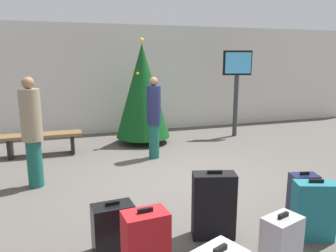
% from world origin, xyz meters
% --- Properties ---
extents(ground_plane, '(16.00, 16.00, 0.00)m').
position_xyz_m(ground_plane, '(0.00, 0.00, 0.00)').
color(ground_plane, '#514C47').
extents(back_wall, '(16.00, 0.20, 2.99)m').
position_xyz_m(back_wall, '(0.00, 4.27, 1.50)').
color(back_wall, beige).
rests_on(back_wall, ground_plane).
extents(holiday_tree, '(1.33, 1.33, 2.56)m').
position_xyz_m(holiday_tree, '(-0.01, 2.81, 1.30)').
color(holiday_tree, '#4C3319').
rests_on(holiday_tree, ground_plane).
extents(flight_info_kiosk, '(0.75, 0.28, 2.28)m').
position_xyz_m(flight_info_kiosk, '(2.53, 2.72, 1.56)').
color(flight_info_kiosk, '#333338').
rests_on(flight_info_kiosk, ground_plane).
extents(waiting_bench, '(1.70, 0.44, 0.48)m').
position_xyz_m(waiting_bench, '(-2.38, 2.42, 0.37)').
color(waiting_bench, brown).
rests_on(waiting_bench, ground_plane).
extents(traveller_0, '(0.33, 0.33, 1.71)m').
position_xyz_m(traveller_0, '(-0.10, 1.48, 0.91)').
color(traveller_0, '#19594C').
rests_on(traveller_0, ground_plane).
extents(traveller_1, '(0.35, 0.35, 1.81)m').
position_xyz_m(traveller_1, '(-2.38, 0.57, 0.96)').
color(traveller_1, '#19594C').
rests_on(traveller_1, ground_plane).
extents(suitcase_1, '(0.51, 0.37, 0.74)m').
position_xyz_m(suitcase_1, '(0.82, -2.14, 0.35)').
color(suitcase_1, '#19606B').
rests_on(suitcase_1, ground_plane).
extents(suitcase_2, '(0.42, 0.29, 0.80)m').
position_xyz_m(suitcase_2, '(-1.25, -2.37, 0.38)').
color(suitcase_2, '#B2191E').
rests_on(suitcase_2, ground_plane).
extents(suitcase_4, '(0.46, 0.29, 0.58)m').
position_xyz_m(suitcase_4, '(-1.45, -1.68, 0.27)').
color(suitcase_4, black).
rests_on(suitcase_4, ground_plane).
extents(suitcase_5, '(0.54, 0.36, 0.83)m').
position_xyz_m(suitcase_5, '(-0.27, -1.75, 0.40)').
color(suitcase_5, black).
rests_on(suitcase_5, ground_plane).
extents(suitcase_6, '(0.40, 0.30, 0.60)m').
position_xyz_m(suitcase_6, '(1.14, -1.59, 0.28)').
color(suitcase_6, '#141938').
rests_on(suitcase_6, ground_plane).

